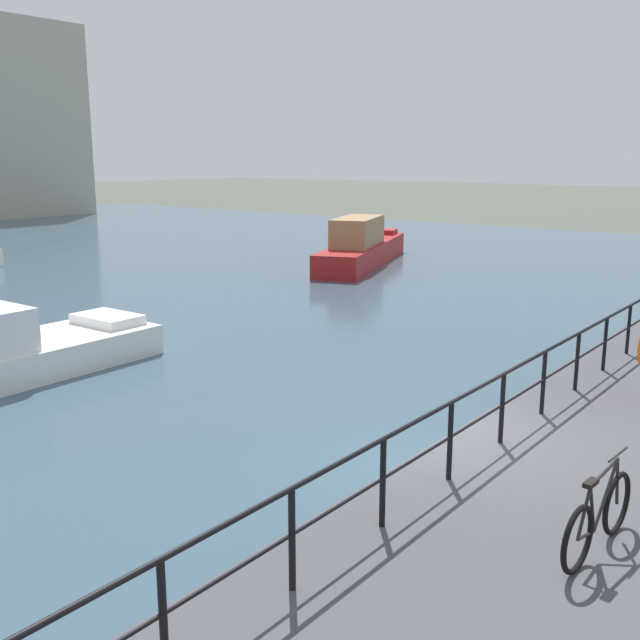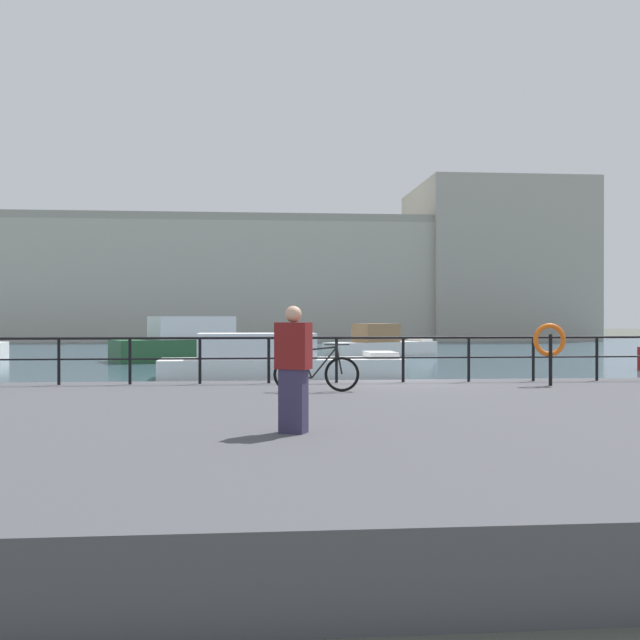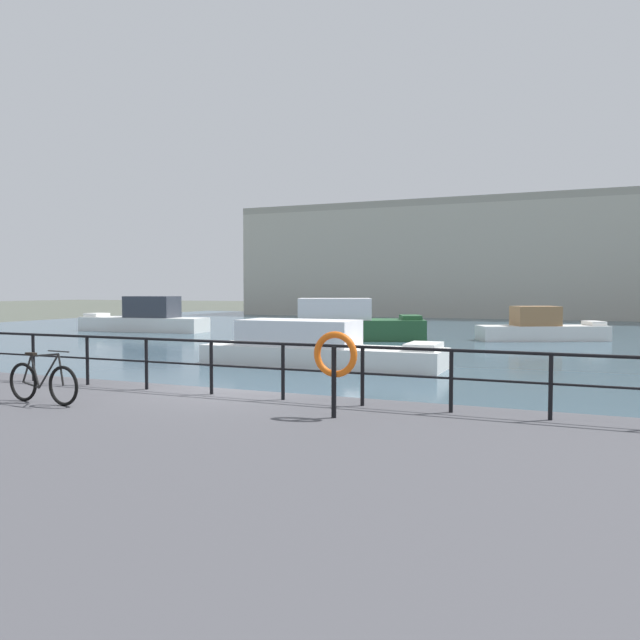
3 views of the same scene
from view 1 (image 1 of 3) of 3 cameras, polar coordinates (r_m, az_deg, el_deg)
name	(u,v)px [view 1 (image 1 of 3)]	position (r m, az deg, el deg)	size (l,w,h in m)	color
ground_plane	(452,479)	(11.83, 10.21, -12.05)	(240.00, 240.00, 0.00)	#4C5147
moored_small_launch	(362,247)	(33.85, 3.25, 5.67)	(10.03, 5.36, 2.24)	maroon
quay_railing	(478,409)	(10.31, 12.19, -6.78)	(23.76, 0.07, 1.08)	black
parked_bicycle	(598,518)	(8.50, 20.79, -14.18)	(1.77, 0.18, 0.98)	black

